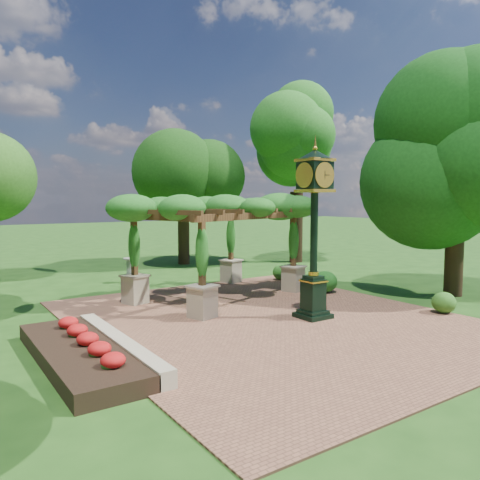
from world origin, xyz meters
TOP-DOWN VIEW (x-y plane):
  - ground at (0.00, 0.00)m, footprint 120.00×120.00m
  - brick_plaza at (0.00, 1.00)m, footprint 10.00×12.00m
  - border_wall at (-4.60, 0.50)m, footprint 0.35×5.00m
  - flower_bed at (-5.50, 0.50)m, footprint 1.50×5.00m
  - pedestal_clock at (1.13, 0.40)m, footprint 0.97×0.97m
  - pergola at (0.40, 4.39)m, footprint 6.61×5.19m
  - sundial at (-1.08, 9.03)m, footprint 0.73×0.73m
  - shrub_front at (4.77, -1.41)m, footprint 0.73×0.73m
  - shrub_mid at (4.06, 2.88)m, footprint 1.00×1.00m
  - shrub_back at (4.41, 5.87)m, footprint 0.78×0.78m
  - tree_north at (3.39, 12.84)m, footprint 4.04×4.04m
  - tree_east_far at (8.90, 10.08)m, footprint 3.96×3.96m
  - tree_east_near at (7.60, 0.02)m, footprint 4.65×4.65m

SIDE VIEW (x-z plane):
  - ground at x=0.00m, z-range 0.00..0.00m
  - brick_plaza at x=0.00m, z-range 0.00..0.04m
  - flower_bed at x=-5.50m, z-range 0.00..0.36m
  - border_wall at x=-4.60m, z-range 0.00..0.40m
  - shrub_front at x=4.77m, z-range 0.04..0.68m
  - shrub_back at x=4.41m, z-range 0.04..0.69m
  - shrub_mid at x=4.06m, z-range 0.04..0.83m
  - sundial at x=-1.08m, z-range -0.06..0.97m
  - pedestal_clock at x=1.13m, z-range 0.48..5.39m
  - pergola at x=0.40m, z-range 1.17..4.81m
  - tree_north at x=3.39m, z-range 1.35..8.55m
  - tree_east_near at x=7.60m, z-range 1.42..8.98m
  - tree_east_far at x=8.90m, z-range 1.83..11.81m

